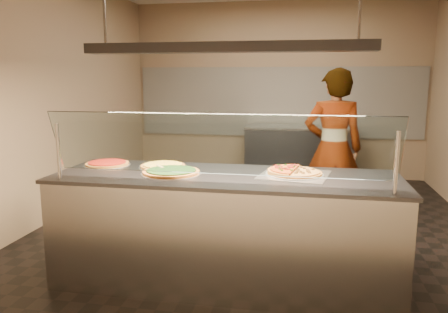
% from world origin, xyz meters
% --- Properties ---
extents(ground, '(5.00, 6.00, 0.02)m').
position_xyz_m(ground, '(0.00, 0.00, -0.01)').
color(ground, black).
rests_on(ground, ground).
extents(wall_back, '(5.00, 0.02, 3.00)m').
position_xyz_m(wall_back, '(0.00, 3.01, 1.50)').
color(wall_back, '#907C5C').
rests_on(wall_back, ground).
extents(wall_front, '(5.00, 0.02, 3.00)m').
position_xyz_m(wall_front, '(0.00, -3.01, 1.50)').
color(wall_front, '#907C5C').
rests_on(wall_front, ground).
extents(wall_left, '(0.02, 6.00, 3.00)m').
position_xyz_m(wall_left, '(-2.51, 0.00, 1.50)').
color(wall_left, '#907C5C').
rests_on(wall_left, ground).
extents(tile_band, '(4.90, 0.02, 1.20)m').
position_xyz_m(tile_band, '(0.00, 2.98, 1.30)').
color(tile_band, silver).
rests_on(tile_band, wall_back).
extents(serving_counter, '(2.83, 0.94, 0.93)m').
position_xyz_m(serving_counter, '(-0.13, -1.25, 0.47)').
color(serving_counter, '#B7B7BC').
rests_on(serving_counter, ground).
extents(sneeze_guard, '(2.59, 0.18, 0.54)m').
position_xyz_m(sneeze_guard, '(-0.13, -1.59, 1.23)').
color(sneeze_guard, '#B7B7BC').
rests_on(sneeze_guard, serving_counter).
extents(perforated_tray, '(0.62, 0.62, 0.01)m').
position_xyz_m(perforated_tray, '(0.43, -1.15, 0.94)').
color(perforated_tray, silver).
rests_on(perforated_tray, serving_counter).
extents(half_pizza_pepperoni, '(0.29, 0.47, 0.05)m').
position_xyz_m(half_pizza_pepperoni, '(0.32, -1.15, 0.96)').
color(half_pizza_pepperoni, '#935622').
rests_on(half_pizza_pepperoni, perforated_tray).
extents(half_pizza_sausage, '(0.29, 0.47, 0.04)m').
position_xyz_m(half_pizza_sausage, '(0.53, -1.15, 0.96)').
color(half_pizza_sausage, '#935622').
rests_on(half_pizza_sausage, perforated_tray).
extents(pizza_spinach, '(0.50, 0.50, 0.03)m').
position_xyz_m(pizza_spinach, '(-0.58, -1.29, 0.95)').
color(pizza_spinach, silver).
rests_on(pizza_spinach, serving_counter).
extents(pizza_cheese, '(0.42, 0.42, 0.03)m').
position_xyz_m(pizza_cheese, '(-0.73, -1.05, 0.94)').
color(pizza_cheese, silver).
rests_on(pizza_cheese, serving_counter).
extents(pizza_tomato, '(0.42, 0.42, 0.03)m').
position_xyz_m(pizza_tomato, '(-1.27, -1.05, 0.94)').
color(pizza_tomato, silver).
rests_on(pizza_tomato, serving_counter).
extents(pizza_spatula, '(0.28, 0.17, 0.02)m').
position_xyz_m(pizza_spatula, '(-0.66, -1.19, 0.96)').
color(pizza_spatula, '#B7B7BC').
rests_on(pizza_spatula, pizza_spinach).
extents(prep_table, '(1.76, 0.74, 0.93)m').
position_xyz_m(prep_table, '(0.40, 2.55, 0.47)').
color(prep_table, '#424248').
rests_on(prep_table, ground).
extents(worker, '(0.70, 0.49, 1.83)m').
position_xyz_m(worker, '(0.82, 0.40, 0.91)').
color(worker, '#2D2A30').
rests_on(worker, ground).
extents(heat_lamp_housing, '(2.30, 0.18, 0.08)m').
position_xyz_m(heat_lamp_housing, '(-0.13, -1.25, 1.95)').
color(heat_lamp_housing, '#424248').
rests_on(heat_lamp_housing, ceiling).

